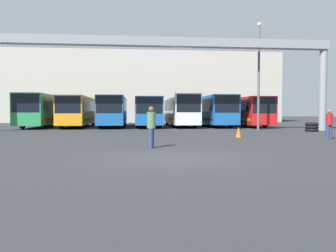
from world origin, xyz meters
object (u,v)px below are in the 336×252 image
(bus_slot_5, at_px, (213,109))
(bus_slot_3, at_px, (147,110))
(bus_slot_1, at_px, (79,110))
(traffic_cone, at_px, (239,132))
(tire_stack, at_px, (312,127))
(bus_slot_6, at_px, (244,110))
(pedestrian_near_left, at_px, (151,126))
(lamp_post, at_px, (259,72))
(bus_slot_0, at_px, (44,109))
(bus_slot_4, at_px, (180,109))
(pedestrian_near_right, at_px, (329,123))
(bus_slot_2, at_px, (113,110))

(bus_slot_5, bearing_deg, bus_slot_3, -178.31)
(bus_slot_1, distance_m, traffic_cone, 19.69)
(bus_slot_1, distance_m, tire_stack, 22.47)
(tire_stack, bearing_deg, bus_slot_6, 101.67)
(bus_slot_1, height_order, pedestrian_near_left, bus_slot_1)
(pedestrian_near_left, bearing_deg, tire_stack, 145.28)
(lamp_post, bearing_deg, bus_slot_0, 158.30)
(bus_slot_3, relative_size, bus_slot_5, 0.96)
(bus_slot_1, relative_size, lamp_post, 1.23)
(bus_slot_5, height_order, bus_slot_6, bus_slot_5)
(bus_slot_4, height_order, pedestrian_near_right, bus_slot_4)
(bus_slot_2, bearing_deg, lamp_post, -31.50)
(bus_slot_1, xyz_separation_m, bus_slot_3, (7.16, -0.22, -0.04))
(lamp_post, bearing_deg, tire_stack, -33.17)
(pedestrian_near_left, bearing_deg, bus_slot_4, -174.57)
(bus_slot_3, distance_m, bus_slot_6, 10.75)
(bus_slot_5, distance_m, pedestrian_near_right, 17.62)
(lamp_post, bearing_deg, pedestrian_near_left, -126.91)
(pedestrian_near_right, bearing_deg, bus_slot_4, -74.50)
(bus_slot_3, relative_size, bus_slot_6, 0.91)
(pedestrian_near_right, height_order, tire_stack, pedestrian_near_right)
(bus_slot_5, relative_size, traffic_cone, 17.96)
(bus_slot_5, height_order, pedestrian_near_right, bus_slot_5)
(bus_slot_6, xyz_separation_m, traffic_cone, (-5.60, -15.62, -1.45))
(bus_slot_3, xyz_separation_m, bus_slot_6, (10.74, 0.53, 0.03))
(bus_slot_3, bearing_deg, traffic_cone, -71.21)
(bus_slot_5, bearing_deg, traffic_cone, -97.54)
(bus_slot_0, xyz_separation_m, bus_slot_6, (21.47, 0.07, -0.11))
(bus_slot_2, height_order, pedestrian_near_left, bus_slot_2)
(bus_slot_3, distance_m, tire_stack, 16.27)
(bus_slot_3, height_order, pedestrian_near_left, bus_slot_3)
(bus_slot_4, xyz_separation_m, bus_slot_5, (3.58, -0.41, -0.05))
(bus_slot_5, height_order, tire_stack, bus_slot_5)
(pedestrian_near_left, relative_size, tire_stack, 1.74)
(bus_slot_6, relative_size, tire_stack, 11.53)
(bus_slot_5, height_order, pedestrian_near_left, bus_slot_5)
(bus_slot_4, height_order, lamp_post, lamp_post)
(bus_slot_2, distance_m, lamp_post, 15.46)
(bus_slot_5, xyz_separation_m, tire_stack, (5.72, -10.06, -1.49))
(pedestrian_near_left, xyz_separation_m, lamp_post, (9.88, 13.16, 4.03))
(bus_slot_1, xyz_separation_m, tire_stack, (20.04, -10.07, -1.42))
(bus_slot_4, distance_m, pedestrian_near_right, 18.88)
(bus_slot_5, bearing_deg, bus_slot_6, 5.06)
(bus_slot_5, bearing_deg, pedestrian_near_left, -110.30)
(bus_slot_5, distance_m, lamp_post, 8.62)
(bus_slot_6, bearing_deg, bus_slot_5, -174.94)
(pedestrian_near_right, relative_size, tire_stack, 1.66)
(bus_slot_1, relative_size, bus_slot_2, 0.97)
(bus_slot_6, xyz_separation_m, pedestrian_near_left, (-11.31, -21.21, -0.81))
(pedestrian_near_left, height_order, traffic_cone, pedestrian_near_left)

